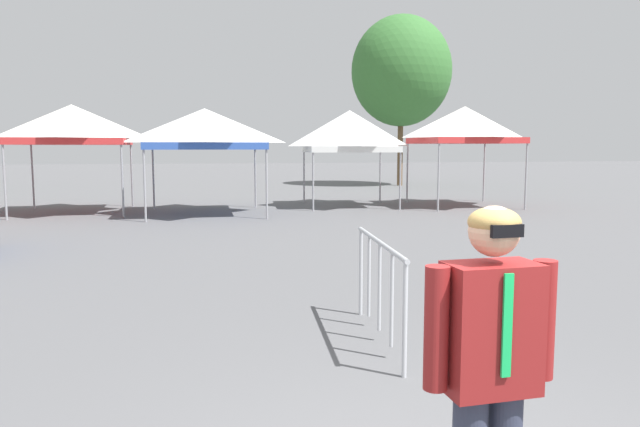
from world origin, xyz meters
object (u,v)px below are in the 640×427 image
Objects in this scene: canopy_tent_left_of_center at (205,129)px; tree_behind_tents_right at (401,71)px; canopy_tent_far_left at (72,125)px; canopy_tent_center at (465,125)px; person_foreground at (490,368)px; canopy_tent_behind_right at (350,131)px; crowd_barrier_mid_lot at (380,271)px.

canopy_tent_left_of_center is 15.62m from tree_behind_tents_right.
tree_behind_tents_right is at bearing 36.74° from canopy_tent_far_left.
canopy_tent_center reaches higher than person_foreground.
canopy_tent_far_left is at bearing -143.26° from tree_behind_tents_right.
canopy_tent_left_of_center is 1.97× the size of person_foreground.
crowd_barrier_mid_lot is (-3.08, -13.90, -1.79)m from canopy_tent_behind_right.
canopy_tent_left_of_center is at bearing -130.96° from tree_behind_tents_right.
canopy_tent_center reaches higher than crowd_barrier_mid_lot.
person_foreground is (5.20, -16.93, -1.66)m from canopy_tent_far_left.
canopy_tent_center reaches higher than canopy_tent_behind_right.
canopy_tent_behind_right is 1.83× the size of person_foreground.
canopy_tent_behind_right is 14.34m from crowd_barrier_mid_lot.
tree_behind_tents_right is at bearing 72.23° from person_foreground.
crowd_barrier_mid_lot is at bearing 81.62° from person_foreground.
canopy_tent_center reaches higher than canopy_tent_far_left.
canopy_tent_center is (8.66, 0.79, 0.20)m from canopy_tent_left_of_center.
canopy_tent_far_left reaches higher than canopy_tent_left_of_center.
canopy_tent_center is at bearing 62.32° from crowd_barrier_mid_lot.
person_foreground is at bearing -114.08° from canopy_tent_center.
person_foreground is (1.23, -15.83, -1.52)m from canopy_tent_left_of_center.
crowd_barrier_mid_lot is at bearing -102.49° from canopy_tent_behind_right.
canopy_tent_far_left is at bearing 112.87° from crowd_barrier_mid_lot.
canopy_tent_center is at bearing -1.39° from canopy_tent_far_left.
person_foreground reaches higher than crowd_barrier_mid_lot.
canopy_tent_center is (3.85, -0.69, 0.21)m from canopy_tent_behind_right.
canopy_tent_far_left is at bearing -177.52° from canopy_tent_behind_right.
person_foreground is 0.20× the size of tree_behind_tents_right.
canopy_tent_behind_right is at bearing 2.48° from canopy_tent_far_left.
person_foreground is at bearing -72.93° from canopy_tent_far_left.
canopy_tent_far_left reaches higher than person_foreground.
canopy_tent_center is 1.61× the size of crowd_barrier_mid_lot.
canopy_tent_far_left is 12.63m from canopy_tent_center.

